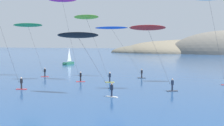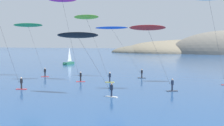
{
  "view_description": "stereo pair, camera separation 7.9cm",
  "coord_description": "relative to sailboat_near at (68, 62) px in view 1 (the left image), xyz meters",
  "views": [
    {
      "loc": [
        19.41,
        -13.42,
        6.55
      ],
      "look_at": [
        4.87,
        28.0,
        3.37
      ],
      "focal_mm": 45.0,
      "sensor_mm": 36.0,
      "label": 1
    },
    {
      "loc": [
        19.49,
        -13.39,
        6.55
      ],
      "look_at": [
        4.87,
        28.0,
        3.37
      ],
      "focal_mm": 45.0,
      "sensor_mm": 36.0,
      "label": 2
    }
  ],
  "objects": [
    {
      "name": "kitesurfer_magenta",
      "position": [
        17.6,
        -33.98,
        12.04
      ],
      "size": [
        5.91,
        3.45,
        14.12
      ],
      "color": "red",
      "rests_on": "ground"
    },
    {
      "name": "kitesurfer_blue",
      "position": [
        23.36,
        -25.34,
        7.98
      ],
      "size": [
        9.73,
        1.78,
        9.65
      ],
      "color": "#2D2D33",
      "rests_on": "ground"
    },
    {
      "name": "kitesurfer_cyan",
      "position": [
        40.34,
        -29.28,
        11.74
      ],
      "size": [
        6.15,
        2.49,
        13.69
      ],
      "color": "red",
      "rests_on": "ground"
    },
    {
      "name": "kitesurfer_black",
      "position": [
        25.34,
        -43.85,
        6.27
      ],
      "size": [
        8.03,
        1.29,
        7.93
      ],
      "color": "silver",
      "rests_on": "ground"
    },
    {
      "name": "kitesurfer_red",
      "position": [
        32.87,
        -38.12,
        7.16
      ],
      "size": [
        6.49,
        2.85,
        8.98
      ],
      "color": "#2D2D33",
      "rests_on": "ground"
    },
    {
      "name": "kitesurfer_green",
      "position": [
        7.67,
        -29.65,
        8.67
      ],
      "size": [
        6.81,
        3.0,
        10.32
      ],
      "color": "red",
      "rests_on": "ground"
    },
    {
      "name": "sailboat_near",
      "position": [
        0.0,
        0.0,
        0.0
      ],
      "size": [
        1.42,
        5.88,
        5.7
      ],
      "color": "#23664C",
      "rests_on": "ground"
    },
    {
      "name": "kitesurfer_lime",
      "position": [
        21.16,
        -32.05,
        9.28
      ],
      "size": [
        7.17,
        1.51,
        11.26
      ],
      "color": "yellow",
      "rests_on": "ground"
    },
    {
      "name": "headland_island",
      "position": [
        28.52,
        109.38,
        -0.64
      ],
      "size": [
        110.63,
        53.3,
        27.58
      ],
      "color": "#7A705B",
      "rests_on": "ground"
    }
  ]
}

